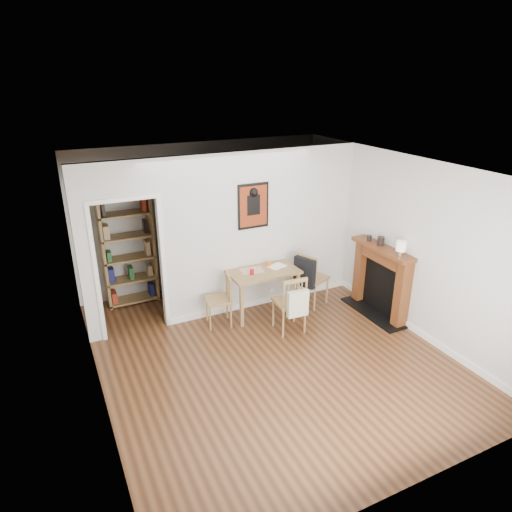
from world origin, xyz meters
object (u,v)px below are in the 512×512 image
chair_left (218,300)px  ceramic_jar_a (381,241)px  bookshelf (128,247)px  mantel_lamp (401,247)px  chair_right (312,278)px  fireplace (381,278)px  orange_fruit (269,264)px  chair_front (290,302)px  red_glass (252,272)px  dining_table (262,275)px  notebook (277,266)px  ceramic_jar_b (369,238)px

chair_left → ceramic_jar_a: (2.49, -0.69, 0.81)m
bookshelf → mantel_lamp: size_ratio=8.82×
chair_right → bookshelf: bearing=152.3°
mantel_lamp → chair_right: bearing=124.3°
fireplace → orange_fruit: 1.82m
chair_front → red_glass: size_ratio=11.22×
chair_left → mantel_lamp: 2.85m
chair_right → chair_front: size_ratio=1.01×
dining_table → bookshelf: size_ratio=0.55×
chair_front → notebook: size_ratio=3.43×
chair_left → chair_right: bearing=-1.7°
mantel_lamp → fireplace: bearing=80.5°
notebook → ceramic_jar_b: (1.39, -0.54, 0.44)m
bookshelf → mantel_lamp: (3.48, -2.56, 0.31)m
mantel_lamp → ceramic_jar_b: bearing=89.1°
fireplace → ceramic_jar_a: 0.62m
fireplace → mantel_lamp: size_ratio=5.47×
dining_table → fireplace: bearing=-26.4°
red_glass → notebook: (0.49, 0.10, -0.03)m
chair_left → ceramic_jar_b: ceramic_jar_b is taller
dining_table → mantel_lamp: mantel_lamp is taller
ceramic_jar_a → ceramic_jar_b: 0.23m
chair_left → orange_fruit: 1.04m
chair_front → fireplace: (1.60, -0.15, 0.14)m
chair_left → fireplace: (2.50, -0.78, 0.20)m
orange_fruit → notebook: 0.14m
dining_table → chair_right: bearing=-8.0°
chair_left → bookshelf: 1.82m
chair_left → mantel_lamp: (2.44, -1.19, 0.88)m
chair_front → red_glass: chair_front is taller
mantel_lamp → notebook: bearing=137.5°
chair_front → ceramic_jar_b: size_ratio=9.90×
dining_table → chair_front: bearing=-80.8°
red_glass → ceramic_jar_b: size_ratio=0.88×
fireplace → notebook: fireplace is taller
chair_left → notebook: chair_left is taller
chair_front → chair_right: bearing=37.3°
bookshelf → chair_front: bearing=-45.8°
fireplace → red_glass: (-1.94, 0.76, 0.18)m
fireplace → orange_fruit: bearing=149.0°
chair_left → bookshelf: size_ratio=0.42×
chair_right → bookshelf: bookshelf is taller
notebook → ceramic_jar_a: size_ratio=2.05×
notebook → ceramic_jar_a: (1.43, -0.77, 0.46)m
bookshelf → mantel_lamp: 4.33m
chair_left → notebook: (1.06, 0.08, 0.34)m
ceramic_jar_a → red_glass: bearing=160.7°
mantel_lamp → chair_front: bearing=160.1°
fireplace → notebook: 1.69m
red_glass → orange_fruit: 0.43m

